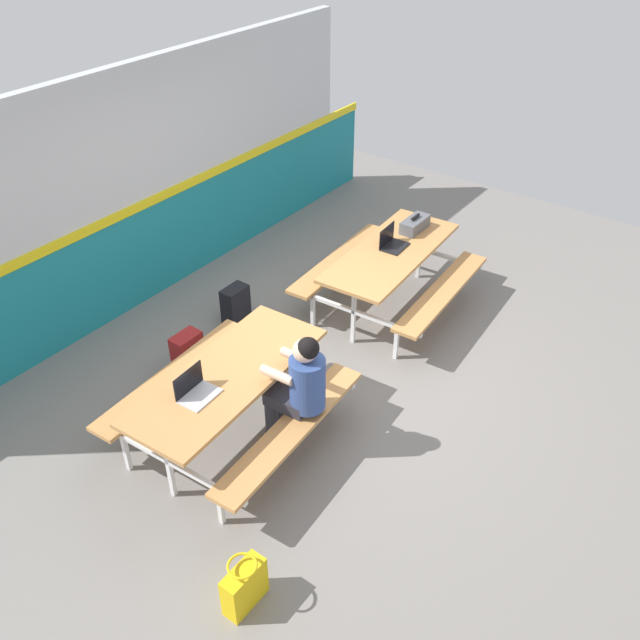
{
  "coord_description": "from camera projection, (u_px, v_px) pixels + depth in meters",
  "views": [
    {
      "loc": [
        -4.29,
        -3.01,
        4.37
      ],
      "look_at": [
        0.0,
        0.16,
        0.55
      ],
      "focal_mm": 37.91,
      "sensor_mm": 36.0,
      "label": 1
    }
  ],
  "objects": [
    {
      "name": "picnic_table_left",
      "position": [
        229.0,
        388.0,
        5.71
      ],
      "size": [
        1.95,
        1.66,
        0.74
      ],
      "color": "tan",
      "rests_on": "ground"
    },
    {
      "name": "accent_backdrop",
      "position": [
        144.0,
        192.0,
        7.3
      ],
      "size": [
        8.0,
        0.14,
        2.6
      ],
      "color": "teal",
      "rests_on": "ground"
    },
    {
      "name": "picnic_table_right",
      "position": [
        390.0,
        264.0,
        7.38
      ],
      "size": [
        1.95,
        1.66,
        0.74
      ],
      "color": "tan",
      "rests_on": "ground"
    },
    {
      "name": "toolbox_grey",
      "position": [
        415.0,
        224.0,
        7.62
      ],
      "size": [
        0.4,
        0.18,
        0.18
      ],
      "color": "#595B60",
      "rests_on": "picnic_table_right"
    },
    {
      "name": "laptop_dark",
      "position": [
        392.0,
        243.0,
        7.32
      ],
      "size": [
        0.33,
        0.24,
        0.22
      ],
      "color": "black",
      "rests_on": "picnic_table_right"
    },
    {
      "name": "student_nearer",
      "position": [
        300.0,
        384.0,
        5.55
      ],
      "size": [
        0.38,
        0.53,
        1.21
      ],
      "color": "#2D2D38",
      "rests_on": "ground"
    },
    {
      "name": "tote_bag_bright",
      "position": [
        244.0,
        586.0,
        4.63
      ],
      "size": [
        0.34,
        0.21,
        0.43
      ],
      "color": "yellow",
      "rests_on": "ground"
    },
    {
      "name": "laptop_silver",
      "position": [
        196.0,
        391.0,
        5.37
      ],
      "size": [
        0.33,
        0.24,
        0.22
      ],
      "color": "silver",
      "rests_on": "picnic_table_left"
    },
    {
      "name": "ground_plane",
      "position": [
        333.0,
        371.0,
        6.81
      ],
      "size": [
        10.0,
        10.0,
        0.02
      ],
      "primitive_type": "cube",
      "color": "gray"
    },
    {
      "name": "backpack_dark",
      "position": [
        235.0,
        305.0,
        7.35
      ],
      "size": [
        0.3,
        0.22,
        0.44
      ],
      "color": "black",
      "rests_on": "ground"
    },
    {
      "name": "satchel_spare",
      "position": [
        187.0,
        353.0,
        6.67
      ],
      "size": [
        0.3,
        0.22,
        0.44
      ],
      "color": "maroon",
      "rests_on": "ground"
    }
  ]
}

